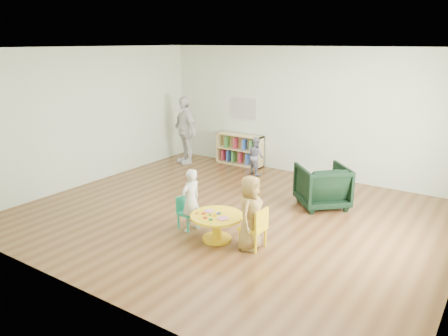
% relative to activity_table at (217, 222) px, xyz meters
% --- Properties ---
extents(room, '(7.10, 7.00, 2.80)m').
position_rel_activity_table_xyz_m(room, '(-0.33, 0.93, 1.61)').
color(room, brown).
rests_on(room, ground).
extents(activity_table, '(0.80, 0.80, 0.44)m').
position_rel_activity_table_xyz_m(activity_table, '(0.00, 0.00, 0.00)').
color(activity_table, yellow).
rests_on(activity_table, ground).
extents(kid_chair_left, '(0.33, 0.33, 0.53)m').
position_rel_activity_table_xyz_m(kid_chair_left, '(-0.65, 0.09, 0.01)').
color(kid_chair_left, '#1B996F').
rests_on(kid_chair_left, ground).
extents(kid_chair_right, '(0.34, 0.34, 0.62)m').
position_rel_activity_table_xyz_m(kid_chair_right, '(0.63, 0.07, 0.05)').
color(kid_chair_right, yellow).
rests_on(kid_chair_right, ground).
extents(bookshelf, '(1.20, 0.30, 0.75)m').
position_rel_activity_table_xyz_m(bookshelf, '(-1.96, 3.79, 0.09)').
color(bookshelf, tan).
rests_on(bookshelf, ground).
extents(alphabet_poster, '(0.74, 0.01, 0.54)m').
position_rel_activity_table_xyz_m(alphabet_poster, '(-1.94, 3.91, 1.07)').
color(alphabet_poster, silver).
rests_on(alphabet_poster, ground).
extents(armchair, '(1.19, 1.19, 0.77)m').
position_rel_activity_table_xyz_m(armchair, '(0.78, 2.21, 0.11)').
color(armchair, black).
rests_on(armchair, ground).
extents(child_left, '(0.30, 0.40, 1.01)m').
position_rel_activity_table_xyz_m(child_left, '(-0.53, 0.05, 0.23)').
color(child_left, silver).
rests_on(child_left, ground).
extents(child_right, '(0.43, 0.59, 1.10)m').
position_rel_activity_table_xyz_m(child_right, '(0.56, 0.03, 0.27)').
color(child_right, yellow).
rests_on(child_right, ground).
extents(toddler, '(0.52, 0.47, 0.86)m').
position_rel_activity_table_xyz_m(toddler, '(-1.20, 3.24, 0.15)').
color(toddler, '#191E3F').
rests_on(toddler, ground).
extents(adult_caretaker, '(1.04, 0.76, 1.64)m').
position_rel_activity_table_xyz_m(adult_caretaker, '(-3.14, 3.16, 0.54)').
color(adult_caretaker, silver).
rests_on(adult_caretaker, ground).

